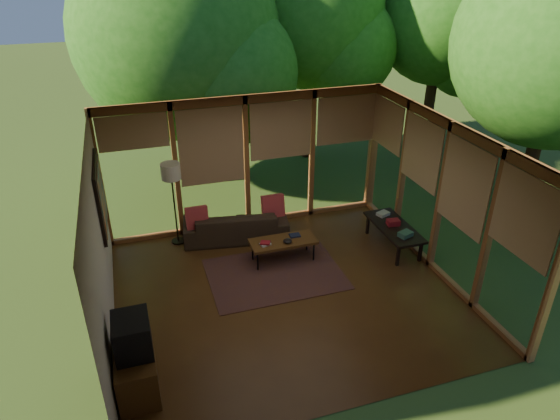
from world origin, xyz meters
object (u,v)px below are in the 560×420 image
object	(u,v)px
sofa	(236,225)
side_console	(394,228)
television	(132,336)
coffee_table	(283,242)
media_cabinet	(136,369)
floor_lamp	(171,176)

from	to	relation	value
sofa	side_console	bearing A→B (deg)	165.06
sofa	side_console	distance (m)	3.05
television	coffee_table	world-z (taller)	television
side_console	coffee_table	bearing A→B (deg)	174.99
sofa	television	world-z (taller)	television
television	side_console	size ratio (longest dim) A/B	0.39
media_cabinet	television	distance (m)	0.55
floor_lamp	coffee_table	size ratio (longest dim) A/B	1.38
television	sofa	bearing A→B (deg)	58.03
sofa	coffee_table	world-z (taller)	sofa
floor_lamp	side_console	bearing A→B (deg)	-20.12
floor_lamp	coffee_table	bearing A→B (deg)	-35.27
media_cabinet	side_console	xyz separation A→B (m)	(4.87, 2.07, 0.11)
sofa	coffee_table	bearing A→B (deg)	130.21
floor_lamp	coffee_table	world-z (taller)	floor_lamp
coffee_table	side_console	size ratio (longest dim) A/B	0.86
media_cabinet	television	size ratio (longest dim) A/B	1.82
coffee_table	sofa	bearing A→B (deg)	121.10
floor_lamp	side_console	size ratio (longest dim) A/B	1.18
television	floor_lamp	xyz separation A→B (m)	(0.95, 3.50, 0.56)
television	media_cabinet	bearing A→B (deg)	180.00
media_cabinet	floor_lamp	xyz separation A→B (m)	(0.97, 3.50, 1.11)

